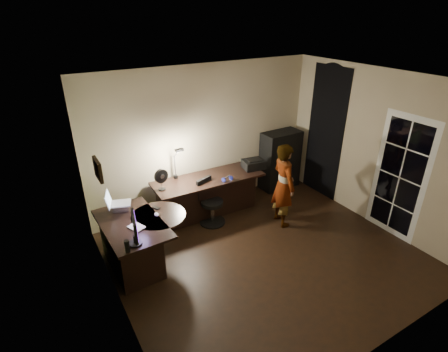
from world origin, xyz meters
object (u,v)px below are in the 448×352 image
monitor (134,234)px  person (283,185)px  desk_right (209,196)px  cabinet (280,160)px  office_chair (212,202)px  desk_left (135,244)px

monitor → person: (2.74, 0.31, -0.16)m
desk_right → person: (0.99, -0.92, 0.38)m
cabinet → office_chair: size_ratio=1.48×
cabinet → desk_left: bearing=-165.9°
desk_right → person: size_ratio=1.33×
office_chair → desk_right: bearing=53.9°
office_chair → person: size_ratio=0.55×
monitor → person: person is taller
desk_left → office_chair: office_chair is taller
desk_left → person: 2.67m
monitor → desk_right: bearing=47.5°
monitor → office_chair: 1.98m
office_chair → monitor: bearing=-169.0°
desk_right → monitor: bearing=-143.2°
cabinet → person: bearing=-128.1°
desk_left → cabinet: size_ratio=1.06×
person → desk_left: bearing=93.6°
desk_left → cabinet: 3.64m
cabinet → person: (-0.87, -1.15, 0.14)m
cabinet → monitor: bearing=-159.0°
person → desk_right: bearing=55.0°
cabinet → monitor: size_ratio=2.77×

